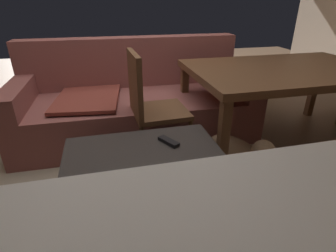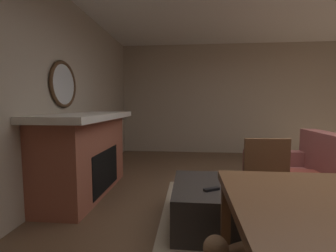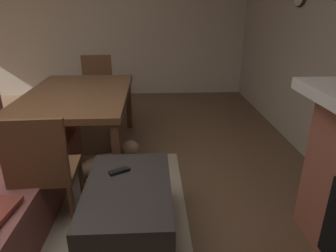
# 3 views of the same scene
# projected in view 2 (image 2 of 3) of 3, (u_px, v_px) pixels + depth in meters

# --- Properties ---
(floor) EXTENTS (9.45, 9.45, 0.00)m
(floor) POSITION_uv_depth(u_px,v_px,m) (292.00, 232.00, 2.33)
(floor) COLOR brown
(wall_back_fireplace_side) EXTENTS (8.28, 0.12, 2.80)m
(wall_back_fireplace_side) POSITION_uv_depth(u_px,v_px,m) (16.00, 91.00, 2.47)
(wall_back_fireplace_side) COLOR #B7A893
(wall_back_fireplace_side) RESTS_ON ground
(wall_left) EXTENTS (0.12, 6.10, 2.80)m
(wall_left) POSITION_uv_depth(u_px,v_px,m) (229.00, 99.00, 6.11)
(wall_left) COLOR #B7A893
(wall_left) RESTS_ON ground
(area_rug) EXTENTS (2.60, 2.00, 0.01)m
(area_rug) POSITION_uv_depth(u_px,v_px,m) (256.00, 226.00, 2.43)
(area_rug) COLOR tan
(area_rug) RESTS_ON ground
(fireplace) EXTENTS (1.92, 0.76, 1.14)m
(fireplace) POSITION_uv_depth(u_px,v_px,m) (86.00, 154.00, 3.29)
(fireplace) COLOR #9E5642
(fireplace) RESTS_ON ground
(round_wall_mirror) EXTENTS (0.65, 0.05, 0.65)m
(round_wall_mirror) POSITION_uv_depth(u_px,v_px,m) (64.00, 84.00, 3.23)
(round_wall_mirror) COLOR #4C331E
(couch) EXTENTS (2.29, 1.01, 0.93)m
(couch) POSITION_uv_depth(u_px,v_px,m) (327.00, 204.00, 2.25)
(couch) COLOR #8C4C47
(couch) RESTS_ON ground
(ottoman_coffee_table) EXTENTS (0.96, 0.60, 0.44)m
(ottoman_coffee_table) POSITION_uv_depth(u_px,v_px,m) (202.00, 204.00, 2.46)
(ottoman_coffee_table) COLOR #2D2826
(ottoman_coffee_table) RESTS_ON ground
(tv_remote) EXTENTS (0.12, 0.16, 0.02)m
(tv_remote) POSITION_uv_depth(u_px,v_px,m) (212.00, 189.00, 2.26)
(tv_remote) COLOR black
(tv_remote) RESTS_ON ottoman_coffee_table
(dining_chair_west) EXTENTS (0.46, 0.46, 0.93)m
(dining_chair_west) POSITION_uv_depth(u_px,v_px,m) (270.00, 183.00, 2.23)
(dining_chair_west) COLOR brown
(dining_chair_west) RESTS_ON ground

